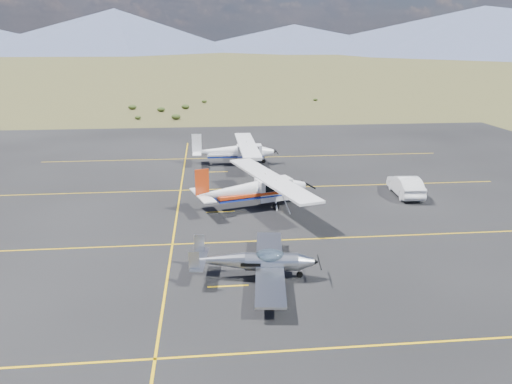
# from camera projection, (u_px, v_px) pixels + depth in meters

# --- Properties ---
(ground) EXTENTS (1600.00, 1600.00, 0.00)m
(ground) POSITION_uv_depth(u_px,v_px,m) (279.00, 254.00, 27.85)
(ground) COLOR #383D1C
(ground) RESTS_ON ground
(apron) EXTENTS (72.00, 72.00, 0.02)m
(apron) POSITION_uv_depth(u_px,v_px,m) (264.00, 213.00, 34.51)
(apron) COLOR black
(apron) RESTS_ON ground
(aircraft_low_wing) EXTENTS (6.20, 8.60, 1.86)m
(aircraft_low_wing) POSITION_uv_depth(u_px,v_px,m) (257.00, 261.00, 24.86)
(aircraft_low_wing) COLOR #B7B9BE
(aircraft_low_wing) RESTS_ON apron
(aircraft_cessna) EXTENTS (8.44, 12.42, 3.17)m
(aircraft_cessna) POSITION_uv_depth(u_px,v_px,m) (255.00, 188.00, 35.28)
(aircraft_cessna) COLOR silver
(aircraft_cessna) RESTS_ON apron
(aircraft_plain) EXTENTS (7.02, 11.69, 2.97)m
(aircraft_plain) POSITION_uv_depth(u_px,v_px,m) (235.00, 151.00, 47.67)
(aircraft_plain) COLOR white
(aircraft_plain) RESTS_ON apron
(sedan) EXTENTS (1.96, 4.81, 1.55)m
(sedan) POSITION_uv_depth(u_px,v_px,m) (406.00, 185.00, 38.18)
(sedan) COLOR white
(sedan) RESTS_ON apron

